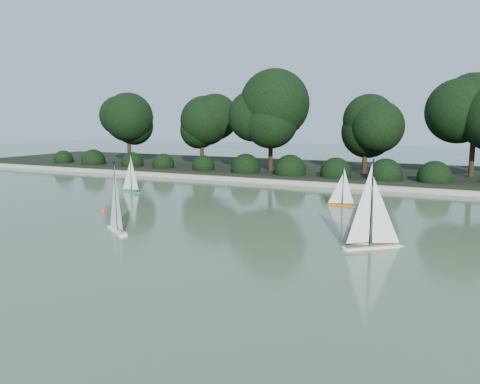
# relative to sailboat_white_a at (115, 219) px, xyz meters

# --- Properties ---
(ground) EXTENTS (80.00, 80.00, 0.00)m
(ground) POSITION_rel_sailboat_white_a_xyz_m (2.49, 0.05, -0.27)
(ground) COLOR #3E5432
(ground) RESTS_ON ground
(pond_coping) EXTENTS (40.00, 0.35, 0.18)m
(pond_coping) POSITION_rel_sailboat_white_a_xyz_m (2.49, 9.05, -0.18)
(pond_coping) COLOR gray
(pond_coping) RESTS_ON ground
(far_bank) EXTENTS (40.00, 8.00, 0.30)m
(far_bank) POSITION_rel_sailboat_white_a_xyz_m (2.49, 13.05, -0.12)
(far_bank) COLOR black
(far_bank) RESTS_ON ground
(tree_line) EXTENTS (26.31, 3.93, 4.39)m
(tree_line) POSITION_rel_sailboat_white_a_xyz_m (3.72, 11.49, 2.37)
(tree_line) COLOR black
(tree_line) RESTS_ON ground
(shrub_hedge) EXTENTS (29.10, 1.10, 1.10)m
(shrub_hedge) POSITION_rel_sailboat_white_a_xyz_m (2.49, 9.95, 0.18)
(shrub_hedge) COLOR black
(shrub_hedge) RESTS_ON ground
(sailboat_white_a) EXTENTS (1.13, 0.85, 1.73)m
(sailboat_white_a) POSITION_rel_sailboat_white_a_xyz_m (0.00, 0.00, 0.00)
(sailboat_white_a) COLOR white
(sailboat_white_a) RESTS_ON ground
(sailboat_white_b) EXTENTS (1.19, 1.01, 1.90)m
(sailboat_white_b) POSITION_rel_sailboat_white_a_xyz_m (5.67, 1.07, 0.02)
(sailboat_white_b) COLOR white
(sailboat_white_b) RESTS_ON ground
(sailboat_orange) EXTENTS (0.92, 0.18, 1.26)m
(sailboat_orange) POSITION_rel_sailboat_white_a_xyz_m (3.89, 5.40, -0.07)
(sailboat_orange) COLOR #EF5E00
(sailboat_orange) RESTS_ON ground
(sailboat_teal) EXTENTS (1.06, 0.39, 1.45)m
(sailboat_teal) POSITION_rel_sailboat_white_a_xyz_m (-3.48, 4.90, -0.04)
(sailboat_teal) COLOR #168575
(sailboat_teal) RESTS_ON ground
(race_buoy) EXTENTS (0.15, 0.15, 0.15)m
(race_buoy) POSITION_rel_sailboat_white_a_xyz_m (-1.81, 1.61, -0.27)
(race_buoy) COLOR #E9380C
(race_buoy) RESTS_ON ground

